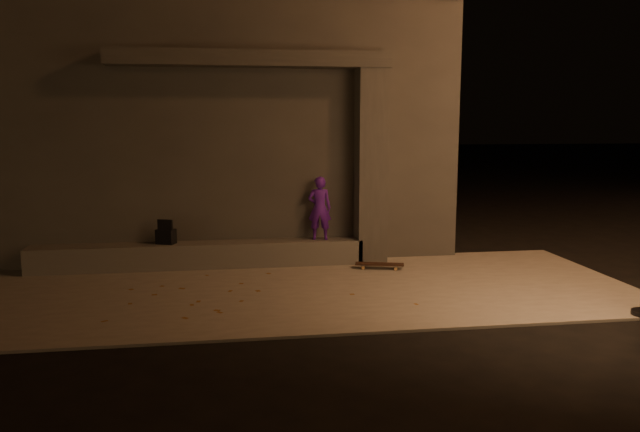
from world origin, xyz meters
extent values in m
plane|color=black|center=(0.00, 0.00, 0.00)|extent=(120.00, 120.00, 0.00)
cube|color=slate|center=(0.00, 2.00, 0.02)|extent=(11.00, 4.40, 0.04)
cube|color=#393734|center=(-1.00, 6.50, 2.60)|extent=(9.00, 5.00, 5.20)
cube|color=#57544F|center=(-1.50, 3.75, 0.27)|extent=(6.00, 0.55, 0.45)
cube|color=#393734|center=(1.70, 3.75, 1.84)|extent=(0.55, 0.55, 3.60)
cube|color=#393734|center=(-0.50, 3.80, 3.78)|extent=(5.00, 0.70, 0.28)
imported|color=#501797|center=(0.73, 3.75, 1.08)|extent=(0.48, 0.35, 1.19)
cube|color=black|center=(-2.09, 3.75, 0.62)|extent=(0.38, 0.32, 0.27)
cube|color=black|center=(-2.09, 3.75, 0.85)|extent=(0.28, 0.15, 0.19)
cube|color=black|center=(1.73, 3.10, 0.13)|extent=(0.90, 0.45, 0.02)
cylinder|color=#B38547|center=(2.03, 3.10, 0.07)|extent=(0.07, 0.05, 0.06)
cylinder|color=#B38547|center=(1.99, 2.94, 0.07)|extent=(0.07, 0.05, 0.06)
cylinder|color=#B38547|center=(1.47, 3.26, 0.07)|extent=(0.07, 0.05, 0.06)
cylinder|color=#B38547|center=(1.42, 3.10, 0.07)|extent=(0.07, 0.05, 0.06)
cube|color=#99999E|center=(2.01, 3.02, 0.11)|extent=(0.10, 0.19, 0.02)
cube|color=#99999E|center=(1.45, 3.18, 0.11)|extent=(0.10, 0.19, 0.02)
camera|label=1|loc=(-1.01, -7.62, 2.70)|focal=35.00mm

